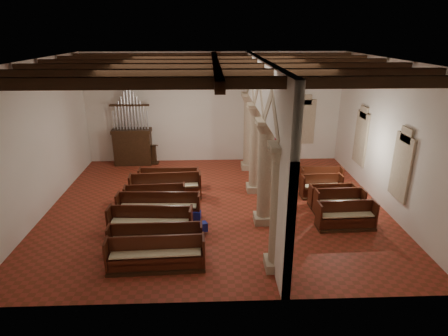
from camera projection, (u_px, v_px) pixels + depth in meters
floor at (217, 206)px, 15.96m from camera, size 14.00×14.00×0.00m
ceiling at (215, 60)px, 13.88m from camera, size 14.00×14.00×0.00m
wall_back at (214, 108)px, 20.54m from camera, size 14.00×0.02×6.00m
wall_front at (221, 203)px, 9.30m from camera, size 14.00×0.02×6.00m
wall_left at (38, 140)px, 14.66m from camera, size 0.02×12.00×6.00m
wall_right at (388, 136)px, 15.17m from camera, size 0.02×12.00×6.00m
ceiling_beams at (216, 65)px, 13.94m from camera, size 13.80×11.80×0.30m
arcade at (261, 124)px, 14.79m from camera, size 0.90×11.90×6.00m
window_right_a at (403, 167)px, 14.05m from camera, size 0.03×1.00×2.20m
window_right_b at (362, 138)px, 17.79m from camera, size 0.03×1.00×2.20m
window_back at (303, 122)px, 20.98m from camera, size 1.00×0.03×2.20m
pipe_organ at (132, 140)px, 20.48m from camera, size 2.10×0.85×4.40m
lectern at (154, 155)px, 20.81m from camera, size 0.51×0.52×1.18m
dossal_curtain at (276, 140)px, 21.23m from camera, size 1.80×0.07×2.17m
processional_banner at (283, 156)px, 19.95m from camera, size 0.44×0.56×2.05m
hymnal_box_a at (189, 256)px, 11.91m from camera, size 0.44×0.40×0.36m
hymnal_box_b at (202, 227)px, 13.71m from camera, size 0.42×0.39×0.34m
hymnal_box_c at (197, 215)px, 14.57m from camera, size 0.37×0.31×0.34m
tube_heater_a at (151, 252)px, 12.35m from camera, size 0.88×0.24×0.09m
tube_heater_b at (148, 245)px, 12.73m from camera, size 1.05×0.53×0.11m
nave_pew_0 at (156, 259)px, 11.64m from camera, size 3.06×0.84×1.08m
nave_pew_1 at (156, 243)px, 12.54m from camera, size 3.14×0.76×1.01m
nave_pew_2 at (151, 226)px, 13.54m from camera, size 3.05×0.93×1.12m
nave_pew_3 at (159, 211)px, 14.74m from camera, size 3.27×0.85×1.09m
nave_pew_4 at (155, 200)px, 15.74m from camera, size 2.57×0.81×0.98m
nave_pew_5 at (166, 190)px, 16.53m from camera, size 3.16×0.97×1.15m
nave_pew_6 at (169, 182)px, 17.59m from camera, size 2.80×0.72×0.98m
aisle_pew_0 at (346, 219)px, 14.06m from camera, size 2.21×0.77×1.06m
aisle_pew_1 at (339, 206)px, 15.11m from camera, size 1.98×0.77×1.08m
aisle_pew_2 at (331, 199)px, 15.82m from camera, size 1.91×0.71×0.97m
aisle_pew_3 at (321, 189)px, 16.71m from camera, size 1.84×0.79×1.04m
aisle_pew_4 at (321, 182)px, 17.55m from camera, size 1.94×0.72×1.06m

